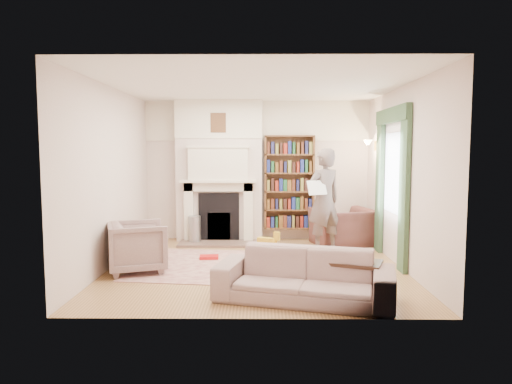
{
  "coord_description": "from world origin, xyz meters",
  "views": [
    {
      "loc": [
        0.07,
        -7.03,
        1.82
      ],
      "look_at": [
        0.0,
        0.25,
        1.15
      ],
      "focal_mm": 32.0,
      "sensor_mm": 36.0,
      "label": 1
    }
  ],
  "objects_px": {
    "sofa": "(304,276)",
    "rocking_horse": "(267,245)",
    "armchair_reading": "(343,227)",
    "armchair_left": "(137,247)",
    "paraffin_heater": "(195,230)",
    "coffee_table": "(352,279)",
    "bookcase": "(289,182)",
    "man_reading": "(324,201)"
  },
  "relations": [
    {
      "from": "armchair_reading",
      "to": "rocking_horse",
      "type": "relative_size",
      "value": 2.07
    },
    {
      "from": "armchair_left",
      "to": "sofa",
      "type": "xyz_separation_m",
      "value": [
        2.37,
        -1.31,
        -0.07
      ]
    },
    {
      "from": "sofa",
      "to": "bookcase",
      "type": "bearing_deg",
      "value": 103.85
    },
    {
      "from": "armchair_reading",
      "to": "paraffin_heater",
      "type": "relative_size",
      "value": 1.96
    },
    {
      "from": "armchair_reading",
      "to": "paraffin_heater",
      "type": "distance_m",
      "value": 2.86
    },
    {
      "from": "sofa",
      "to": "paraffin_heater",
      "type": "distance_m",
      "value": 3.8
    },
    {
      "from": "armchair_left",
      "to": "sofa",
      "type": "bearing_deg",
      "value": -138.77
    },
    {
      "from": "armchair_reading",
      "to": "coffee_table",
      "type": "relative_size",
      "value": 1.54
    },
    {
      "from": "armchair_reading",
      "to": "paraffin_heater",
      "type": "height_order",
      "value": "armchair_reading"
    },
    {
      "from": "man_reading",
      "to": "sofa",
      "type": "bearing_deg",
      "value": 48.81
    },
    {
      "from": "armchair_reading",
      "to": "man_reading",
      "type": "bearing_deg",
      "value": 37.69
    },
    {
      "from": "bookcase",
      "to": "paraffin_heater",
      "type": "height_order",
      "value": "bookcase"
    },
    {
      "from": "armchair_reading",
      "to": "bookcase",
      "type": "bearing_deg",
      "value": -41.54
    },
    {
      "from": "bookcase",
      "to": "coffee_table",
      "type": "height_order",
      "value": "bookcase"
    },
    {
      "from": "sofa",
      "to": "rocking_horse",
      "type": "xyz_separation_m",
      "value": [
        -0.42,
        2.2,
        -0.08
      ]
    },
    {
      "from": "armchair_left",
      "to": "rocking_horse",
      "type": "xyz_separation_m",
      "value": [
        1.96,
        0.89,
        -0.15
      ]
    },
    {
      "from": "armchair_reading",
      "to": "armchair_left",
      "type": "height_order",
      "value": "armchair_left"
    },
    {
      "from": "armchair_left",
      "to": "bookcase",
      "type": "bearing_deg",
      "value": -64.47
    },
    {
      "from": "sofa",
      "to": "rocking_horse",
      "type": "distance_m",
      "value": 2.24
    },
    {
      "from": "rocking_horse",
      "to": "coffee_table",
      "type": "bearing_deg",
      "value": -38.78
    },
    {
      "from": "armchair_left",
      "to": "armchair_reading",
      "type": "bearing_deg",
      "value": -79.98
    },
    {
      "from": "coffee_table",
      "to": "rocking_horse",
      "type": "height_order",
      "value": "rocking_horse"
    },
    {
      "from": "bookcase",
      "to": "sofa",
      "type": "height_order",
      "value": "bookcase"
    },
    {
      "from": "paraffin_heater",
      "to": "rocking_horse",
      "type": "distance_m",
      "value": 1.8
    },
    {
      "from": "armchair_reading",
      "to": "armchair_left",
      "type": "bearing_deg",
      "value": 14.35
    },
    {
      "from": "sofa",
      "to": "coffee_table",
      "type": "relative_size",
      "value": 3.02
    },
    {
      "from": "armchair_left",
      "to": "paraffin_heater",
      "type": "bearing_deg",
      "value": -35.24
    },
    {
      "from": "man_reading",
      "to": "coffee_table",
      "type": "height_order",
      "value": "man_reading"
    },
    {
      "from": "bookcase",
      "to": "rocking_horse",
      "type": "distance_m",
      "value": 1.88
    },
    {
      "from": "armchair_left",
      "to": "man_reading",
      "type": "relative_size",
      "value": 0.45
    },
    {
      "from": "bookcase",
      "to": "man_reading",
      "type": "height_order",
      "value": "bookcase"
    },
    {
      "from": "coffee_table",
      "to": "rocking_horse",
      "type": "relative_size",
      "value": 1.35
    },
    {
      "from": "paraffin_heater",
      "to": "armchair_reading",
      "type": "bearing_deg",
      "value": -1.5
    },
    {
      "from": "bookcase",
      "to": "paraffin_heater",
      "type": "distance_m",
      "value": 2.11
    },
    {
      "from": "paraffin_heater",
      "to": "rocking_horse",
      "type": "xyz_separation_m",
      "value": [
        1.39,
        -1.14,
        -0.05
      ]
    },
    {
      "from": "rocking_horse",
      "to": "armchair_reading",
      "type": "bearing_deg",
      "value": 60.5
    },
    {
      "from": "armchair_reading",
      "to": "sofa",
      "type": "xyz_separation_m",
      "value": [
        -1.05,
        -3.27,
        -0.04
      ]
    },
    {
      "from": "bookcase",
      "to": "man_reading",
      "type": "distance_m",
      "value": 1.24
    },
    {
      "from": "armchair_reading",
      "to": "coffee_table",
      "type": "bearing_deg",
      "value": 66.55
    },
    {
      "from": "armchair_reading",
      "to": "armchair_left",
      "type": "xyz_separation_m",
      "value": [
        -3.42,
        -1.96,
        0.03
      ]
    },
    {
      "from": "bookcase",
      "to": "armchair_left",
      "type": "xyz_separation_m",
      "value": [
        -2.42,
        -2.45,
        -0.8
      ]
    },
    {
      "from": "sofa",
      "to": "man_reading",
      "type": "distance_m",
      "value": 2.81
    }
  ]
}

